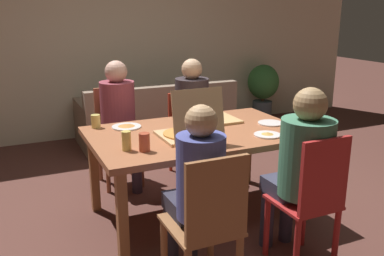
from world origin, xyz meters
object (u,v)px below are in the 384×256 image
at_px(chair_1, 117,132).
at_px(person_3, 196,185).
at_px(pizza_box_0, 188,131).
at_px(plate_1, 271,123).
at_px(chair_0, 189,127).
at_px(chair_2, 312,200).
at_px(dining_table, 197,140).
at_px(drinking_glass_1, 96,121).
at_px(person_1, 119,114).
at_px(plate_2, 126,126).
at_px(couch, 156,121).
at_px(potted_plant, 263,88).
at_px(chair_3, 207,226).
at_px(plate_0, 267,134).
at_px(drinking_glass_0, 126,141).
at_px(person_2, 302,161).
at_px(drinking_glass_2, 144,142).
at_px(pizza_box_1, 213,119).
at_px(person_0, 194,109).

relative_size(chair_1, person_3, 0.80).
height_order(pizza_box_0, plate_1, pizza_box_0).
distance_m(chair_0, chair_2, 2.00).
bearing_deg(dining_table, drinking_glass_1, 147.84).
xyz_separation_m(person_1, plate_2, (-0.08, -0.54, 0.03)).
bearing_deg(chair_2, pizza_box_0, 120.12).
relative_size(couch, potted_plant, 2.22).
distance_m(dining_table, potted_plant, 3.33).
xyz_separation_m(chair_1, couch, (0.82, 1.11, -0.24)).
distance_m(person_3, plate_1, 1.37).
xyz_separation_m(plate_1, couch, (-0.28, 2.20, -0.48)).
height_order(chair_3, pizza_box_0, pizza_box_0).
bearing_deg(plate_2, pizza_box_0, -55.40).
bearing_deg(plate_1, person_1, 139.21).
height_order(chair_0, plate_2, chair_0).
relative_size(plate_0, drinking_glass_0, 1.53).
relative_size(person_3, pizza_box_0, 2.52).
distance_m(person_2, drinking_glass_2, 1.09).
height_order(dining_table, chair_0, chair_0).
height_order(plate_0, couch, couch).
distance_m(drinking_glass_1, potted_plant, 3.60).
distance_m(dining_table, chair_1, 1.13).
distance_m(person_1, plate_0, 1.52).
distance_m(chair_2, potted_plant, 3.94).
bearing_deg(drinking_glass_0, pizza_box_0, 8.58).
xyz_separation_m(person_2, drinking_glass_2, (-0.91, 0.60, 0.08)).
xyz_separation_m(pizza_box_1, drinking_glass_0, (-0.94, -0.48, 0.06)).
xyz_separation_m(person_2, drinking_glass_1, (-1.09, 1.35, 0.07)).
relative_size(person_1, plate_2, 5.07).
distance_m(person_1, person_2, 1.95).
relative_size(person_1, plate_0, 5.82).
bearing_deg(dining_table, drinking_glass_2, -151.83).
distance_m(chair_0, pizza_box_1, 0.77).
distance_m(drinking_glass_1, couch, 2.10).
xyz_separation_m(pizza_box_0, plate_0, (0.61, -0.19, -0.05)).
xyz_separation_m(dining_table, plate_1, (0.69, -0.05, 0.08)).
relative_size(person_3, drinking_glass_0, 8.58).
relative_size(chair_0, drinking_glass_1, 7.69).
distance_m(person_0, chair_3, 2.04).
xyz_separation_m(plate_2, potted_plant, (2.76, 2.07, -0.23)).
distance_m(pizza_box_0, plate_2, 0.62).
bearing_deg(couch, drinking_glass_2, -111.32).
relative_size(pizza_box_0, drinking_glass_2, 3.63).
xyz_separation_m(person_3, potted_plant, (2.68, 3.30, -0.16)).
relative_size(person_2, drinking_glass_2, 9.46).
bearing_deg(person_0, potted_plant, 39.63).
distance_m(chair_0, plate_1, 1.11).
xyz_separation_m(dining_table, drinking_glass_2, (-0.55, -0.29, 0.14)).
bearing_deg(person_1, dining_table, -65.46).
xyz_separation_m(drinking_glass_2, potted_plant, (2.82, 2.72, -0.28)).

